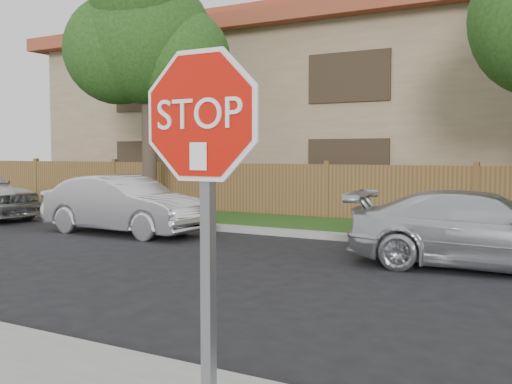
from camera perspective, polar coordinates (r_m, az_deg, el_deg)
The scene contains 9 objects.
ground at distance 5.32m, azimuth -2.57°, elevation -17.69°, with size 90.00×90.00×0.00m, color black.
far_curb at distance 12.75m, azimuth 17.63°, elevation -4.80°, with size 70.00×0.30×0.15m, color gray.
grass_strip at distance 14.35m, azimuth 19.05°, elevation -3.94°, with size 70.00×3.00×0.12m, color #1E4714.
fence at distance 15.84m, azimuth 20.21°, elevation -0.56°, with size 70.00×0.12×1.60m, color brown.
apartment_building at distance 21.40m, azimuth 22.96°, elevation 7.78°, with size 35.20×9.20×7.20m.
tree_left at distance 18.31m, azimuth -10.46°, elevation 14.08°, with size 4.80×3.90×7.78m.
stop_sign at distance 3.29m, azimuth -5.06°, elevation 1.66°, with size 1.01×0.13×2.55m.
sedan_left at distance 14.54m, azimuth -12.46°, elevation -1.20°, with size 1.47×4.21×1.39m, color silver.
sedan_right at distance 10.67m, azimuth 20.84°, elevation -3.44°, with size 1.81×4.45×1.29m, color silver.
Camera 1 is at (2.67, -4.17, 1.95)m, focal length 42.00 mm.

